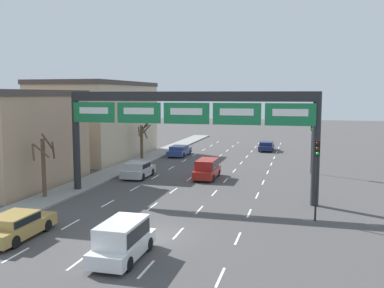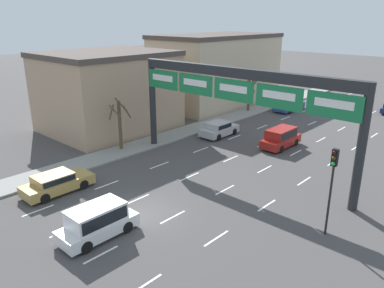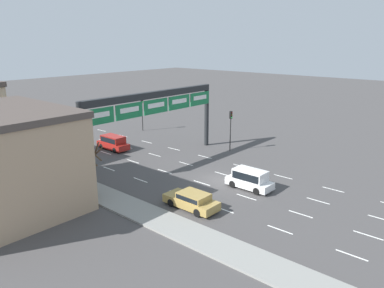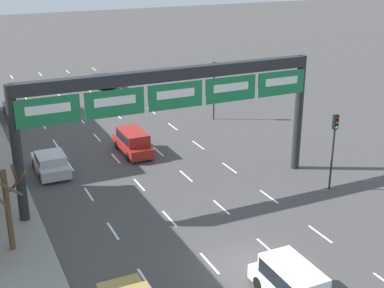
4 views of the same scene
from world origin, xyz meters
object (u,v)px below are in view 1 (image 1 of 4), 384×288
object	(u,v)px
car_navy	(266,146)
tree_bare_closest	(44,163)
car_gold	(16,225)
car_silver	(138,169)
suv_white	(122,238)
tree_bare_second	(142,138)
sign_gantry	(187,115)
car_blue	(179,150)
traffic_light_mid_block	(317,164)
traffic_light_near_gantry	(312,136)
suv_red	(207,168)

from	to	relation	value
car_navy	tree_bare_closest	bearing A→B (deg)	-113.62
car_gold	car_silver	bearing A→B (deg)	89.83
tree_bare_closest	car_silver	bearing A→B (deg)	68.22
suv_white	tree_bare_second	size ratio (longest dim) A/B	0.96
sign_gantry	car_blue	world-z (taller)	sign_gantry
traffic_light_mid_block	tree_bare_closest	bearing A→B (deg)	177.58
traffic_light_near_gantry	tree_bare_second	xyz separation A→B (m)	(-19.02, 4.42, -1.10)
suv_red	tree_bare_second	bearing A→B (deg)	136.49
car_navy	car_blue	size ratio (longest dim) A/B	0.88
car_blue	tree_bare_second	bearing A→B (deg)	-132.25
car_gold	tree_bare_second	xyz separation A→B (m)	(-3.54, 27.72, 1.76)
traffic_light_near_gantry	suv_white	bearing A→B (deg)	-109.93
traffic_light_near_gantry	tree_bare_closest	bearing A→B (deg)	-141.43
car_silver	tree_bare_second	bearing A→B (deg)	108.87
tree_bare_second	sign_gantry	bearing A→B (deg)	-59.19
suv_red	car_blue	bearing A→B (deg)	116.12
suv_red	car_blue	xyz separation A→B (m)	(-6.41, 13.07, -0.27)
tree_bare_second	car_navy	bearing A→B (deg)	40.04
car_navy	traffic_light_mid_block	size ratio (longest dim) A/B	0.88
car_silver	tree_bare_closest	size ratio (longest dim) A/B	0.88
tree_bare_closest	tree_bare_second	world-z (taller)	tree_bare_closest
suv_red	traffic_light_near_gantry	size ratio (longest dim) A/B	0.87
sign_gantry	car_navy	bearing A→B (deg)	82.87
suv_white	suv_red	distance (m)	19.60
suv_white	traffic_light_mid_block	bearing A→B (deg)	43.78
sign_gantry	suv_white	bearing A→B (deg)	-89.20
traffic_light_mid_block	suv_red	bearing A→B (deg)	129.47
suv_red	tree_bare_closest	distance (m)	14.38
car_blue	car_navy	bearing A→B (deg)	36.95
traffic_light_mid_block	tree_bare_second	bearing A→B (deg)	132.87
car_blue	tree_bare_closest	distance (m)	23.73
car_blue	car_silver	bearing A→B (deg)	-89.28
car_blue	car_gold	bearing A→B (deg)	-89.77
sign_gantry	car_silver	distance (m)	10.38
car_navy	tree_bare_second	bearing A→B (deg)	-139.96
car_blue	traffic_light_mid_block	size ratio (longest dim) A/B	1.00
car_silver	traffic_light_near_gantry	xyz separation A→B (m)	(15.43, 6.07, 2.83)
car_silver	car_blue	bearing A→B (deg)	90.72
car_silver	car_navy	world-z (taller)	car_silver
car_navy	car_blue	bearing A→B (deg)	-143.05
car_silver	car_blue	size ratio (longest dim) A/B	0.86
car_gold	suv_white	bearing A→B (deg)	-10.31
suv_white	traffic_light_near_gantry	size ratio (longest dim) A/B	0.84
suv_red	traffic_light_near_gantry	world-z (taller)	traffic_light_near_gantry
sign_gantry	car_navy	xyz separation A→B (m)	(3.51, 28.03, -5.43)
sign_gantry	suv_red	size ratio (longest dim) A/B	4.23
sign_gantry	car_gold	bearing A→B (deg)	-120.29
traffic_light_near_gantry	tree_bare_closest	world-z (taller)	traffic_light_near_gantry
suv_white	car_navy	world-z (taller)	suv_white
sign_gantry	tree_bare_second	distance (m)	19.79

